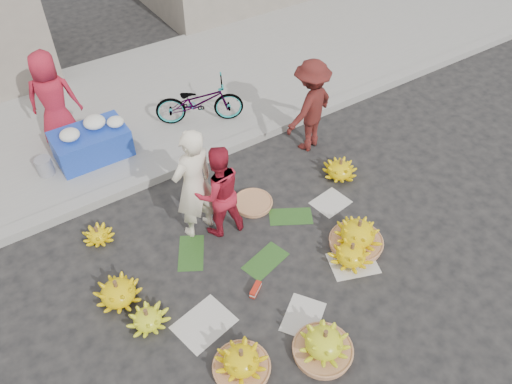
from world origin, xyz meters
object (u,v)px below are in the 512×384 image
vendor_cream (194,184)px  flower_table (92,142)px  bicycle (199,102)px  banana_bunch_0 (147,318)px  banana_bunch_4 (358,234)px

vendor_cream → flower_table: size_ratio=1.51×
flower_table → bicycle: size_ratio=0.76×
banana_bunch_0 → flower_table: flower_table is taller
bicycle → vendor_cream: bearing=175.4°
flower_table → vendor_cream: bearing=-72.8°
banana_bunch_4 → flower_table: 4.56m
flower_table → bicycle: (1.98, -0.10, 0.13)m
vendor_cream → bicycle: 2.59m
banana_bunch_0 → flower_table: bearing=80.3°
banana_bunch_4 → flower_table: size_ratio=0.66×
vendor_cream → banana_bunch_4: bearing=128.0°
banana_bunch_0 → banana_bunch_4: bearing=-8.2°
banana_bunch_0 → flower_table: size_ratio=0.45×
banana_bunch_0 → bicycle: size_ratio=0.34×
banana_bunch_4 → vendor_cream: 2.40m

